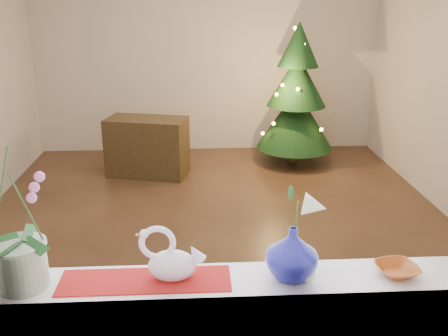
# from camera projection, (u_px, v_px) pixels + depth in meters

# --- Properties ---
(ground) EXTENTS (5.00, 5.00, 0.00)m
(ground) POSITION_uv_depth(u_px,v_px,m) (215.00, 227.00, 4.60)
(ground) COLOR #322014
(ground) RESTS_ON ground
(wall_back) EXTENTS (4.50, 0.10, 2.70)m
(wall_back) POSITION_uv_depth(u_px,v_px,m) (207.00, 50.00, 6.51)
(wall_back) COLOR beige
(wall_back) RESTS_ON ground
(wall_front) EXTENTS (4.50, 0.10, 2.70)m
(wall_front) POSITION_uv_depth(u_px,v_px,m) (242.00, 194.00, 1.80)
(wall_front) COLOR beige
(wall_front) RESTS_ON ground
(windowsill) EXTENTS (2.20, 0.26, 0.04)m
(windowsill) POSITION_uv_depth(u_px,v_px,m) (238.00, 283.00, 2.07)
(windowsill) COLOR white
(windowsill) RESTS_ON window_apron
(window_frame) EXTENTS (2.22, 0.06, 1.60)m
(window_frame) POSITION_uv_depth(u_px,v_px,m) (242.00, 96.00, 1.71)
(window_frame) COLOR white
(window_frame) RESTS_ON windowsill
(runner) EXTENTS (0.70, 0.20, 0.01)m
(runner) POSITION_uv_depth(u_px,v_px,m) (145.00, 281.00, 2.04)
(runner) COLOR maroon
(runner) RESTS_ON windowsill
(orchid_pot) EXTENTS (0.23, 0.23, 0.64)m
(orchid_pot) POSITION_uv_depth(u_px,v_px,m) (14.00, 214.00, 1.90)
(orchid_pot) COLOR silver
(orchid_pot) RESTS_ON windowsill
(swan) EXTENTS (0.27, 0.13, 0.23)m
(swan) POSITION_uv_depth(u_px,v_px,m) (172.00, 254.00, 2.02)
(swan) COLOR white
(swan) RESTS_ON windowsill
(blue_vase) EXTENTS (0.27, 0.27, 0.26)m
(blue_vase) POSITION_uv_depth(u_px,v_px,m) (292.00, 249.00, 2.03)
(blue_vase) COLOR navy
(blue_vase) RESTS_ON windowsill
(lily) EXTENTS (0.14, 0.08, 0.19)m
(lily) POSITION_uv_depth(u_px,v_px,m) (295.00, 198.00, 1.96)
(lily) COLOR silver
(lily) RESTS_ON blue_vase
(paperweight) EXTENTS (0.09, 0.09, 0.08)m
(paperweight) POSITION_uv_depth(u_px,v_px,m) (306.00, 273.00, 2.03)
(paperweight) COLOR silver
(paperweight) RESTS_ON windowsill
(amber_dish) EXTENTS (0.17, 0.17, 0.04)m
(amber_dish) POSITION_uv_depth(u_px,v_px,m) (397.00, 271.00, 2.09)
(amber_dish) COLOR #933E11
(amber_dish) RESTS_ON windowsill
(xmas_tree) EXTENTS (1.18, 1.18, 1.74)m
(xmas_tree) POSITION_uv_depth(u_px,v_px,m) (296.00, 95.00, 6.11)
(xmas_tree) COLOR black
(xmas_tree) RESTS_ON ground
(side_table) EXTENTS (0.99, 0.66, 0.68)m
(side_table) POSITION_uv_depth(u_px,v_px,m) (147.00, 147.00, 5.85)
(side_table) COLOR black
(side_table) RESTS_ON ground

